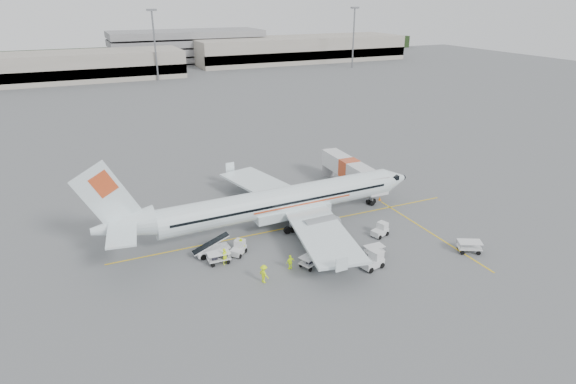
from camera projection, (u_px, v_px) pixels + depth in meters
name	position (u px, v px, depth m)	size (l,w,h in m)	color
ground	(295.00, 226.00, 58.67)	(360.00, 360.00, 0.00)	#56595B
stripe_lead	(295.00, 226.00, 58.67)	(44.00, 0.20, 0.01)	yellow
stripe_cross	(429.00, 232.00, 57.25)	(0.20, 20.00, 0.01)	yellow
terminal_west	(5.00, 70.00, 151.39)	(110.00, 22.00, 9.00)	gray
terminal_east	(299.00, 49.00, 205.78)	(90.00, 26.00, 10.00)	gray
parking_garage	(187.00, 45.00, 200.53)	(62.00, 24.00, 14.00)	slate
treeline	(121.00, 54.00, 205.16)	(300.00, 3.00, 6.00)	black
mast_center	(155.00, 46.00, 155.96)	(3.20, 1.20, 22.00)	slate
mast_east	(353.00, 38.00, 184.54)	(3.20, 1.20, 22.00)	slate
aircraft	(281.00, 183.00, 56.94)	(39.82, 31.21, 10.98)	white
jet_bridge	(349.00, 174.00, 69.43)	(3.12, 16.61, 4.36)	silver
belt_loader	(212.00, 243.00, 51.90)	(4.89, 1.83, 2.65)	silver
tug_fore	(380.00, 230.00, 56.07)	(2.06, 1.18, 1.59)	silver
tug_mid	(372.00, 260.00, 49.42)	(2.37, 1.36, 1.83)	silver
tug_aft	(238.00, 248.00, 52.04)	(1.99, 1.14, 1.54)	silver
cart_loaded_a	(311.00, 261.00, 49.81)	(2.48, 1.47, 1.30)	silver
cart_loaded_b	(219.00, 258.00, 50.43)	(2.35, 1.39, 1.23)	silver
cart_empty_a	(374.00, 250.00, 52.01)	(2.13, 1.26, 1.11)	silver
cart_empty_b	(469.00, 247.00, 52.58)	(2.50, 1.48, 1.30)	silver
cone_nose	(380.00, 198.00, 66.08)	(0.36, 0.36, 0.59)	orange
cone_port	(249.00, 183.00, 71.48)	(0.42, 0.42, 0.68)	orange
cone_stbd	(367.00, 266.00, 49.63)	(0.33, 0.33, 0.54)	orange
crew_a	(225.00, 256.00, 50.10)	(0.66, 0.44, 1.82)	#BEE20E
crew_b	(241.00, 246.00, 52.19)	(0.85, 0.67, 1.76)	#BEE20E
crew_c	(264.00, 274.00, 46.89)	(1.23, 0.71, 1.91)	#BEE20E
crew_d	(290.00, 262.00, 49.24)	(0.95, 0.39, 1.62)	#BEE20E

